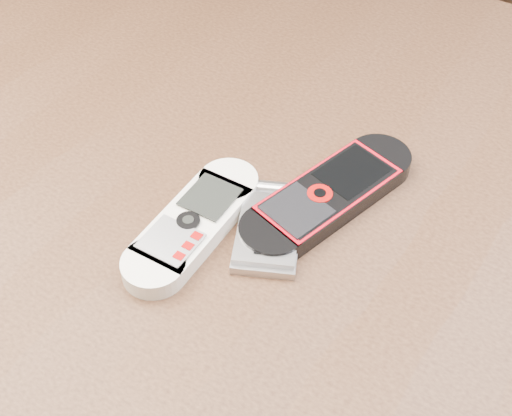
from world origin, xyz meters
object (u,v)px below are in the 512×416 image
at_px(table, 251,297).
at_px(nokia_white, 193,223).
at_px(motorola_razr, 269,229).
at_px(nokia_black_red, 329,195).

height_order(table, nokia_white, nokia_white).
bearing_deg(motorola_razr, nokia_black_red, 43.61).
distance_m(nokia_white, motorola_razr, 0.06).
xyz_separation_m(table, nokia_black_red, (0.04, 0.04, 0.11)).
relative_size(table, motorola_razr, 13.30).
xyz_separation_m(nokia_white, motorola_razr, (0.05, 0.03, -0.00)).
xyz_separation_m(table, nokia_white, (-0.03, -0.04, 0.11)).
height_order(nokia_white, nokia_black_red, same).
bearing_deg(nokia_black_red, table, -119.73).
height_order(table, nokia_black_red, nokia_black_red).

